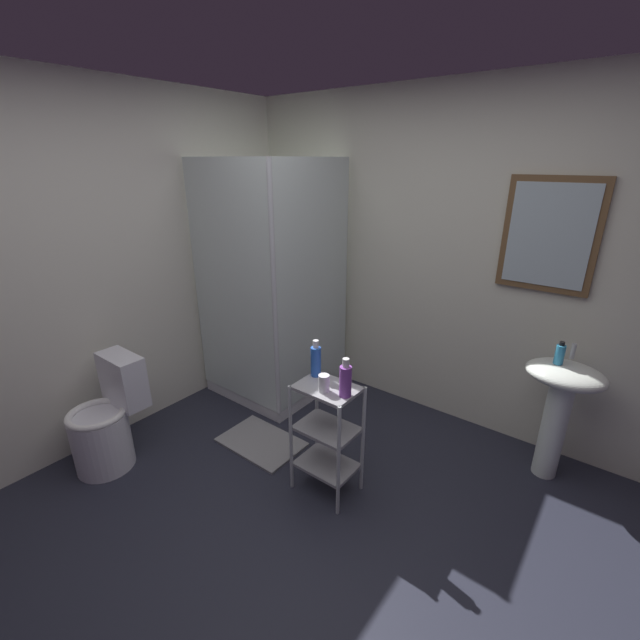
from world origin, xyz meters
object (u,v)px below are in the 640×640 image
pedestal_sink (560,398)px  storage_cart (327,430)px  hand_soap_bottle (560,354)px  conditioner_bottle_purple (345,380)px  bath_mat (261,442)px  toilet (107,423)px  shampoo_bottle_blue (316,360)px  rinse_cup (324,383)px  shower_stall (275,345)px

pedestal_sink → storage_cart: (-1.08, -1.01, -0.14)m
pedestal_sink → storage_cart: pedestal_sink is taller
storage_cart → hand_soap_bottle: 1.49m
conditioner_bottle_purple → bath_mat: size_ratio=0.39×
storage_cart → bath_mat: (-0.66, 0.06, -0.43)m
pedestal_sink → bath_mat: (-1.74, -0.94, -0.57)m
toilet → storage_cart: size_ratio=1.03×
pedestal_sink → shampoo_bottle_blue: shampoo_bottle_blue is taller
conditioner_bottle_purple → bath_mat: conditioner_bottle_purple is taller
toilet → shampoo_bottle_blue: 1.51m
conditioner_bottle_purple → pedestal_sink: bearing=47.5°
shampoo_bottle_blue → rinse_cup: shampoo_bottle_blue is taller
shampoo_bottle_blue → storage_cart: bearing=-26.7°
pedestal_sink → toilet: 2.97m
storage_cart → shampoo_bottle_blue: size_ratio=3.16×
shower_stall → storage_cart: shower_stall is taller
toilet → bath_mat: toilet is taller
hand_soap_bottle → shower_stall: bearing=-171.6°
hand_soap_bottle → rinse_cup: hand_soap_bottle is taller
toilet → shampoo_bottle_blue: shampoo_bottle_blue is taller
pedestal_sink → toilet: pedestal_sink is taller
pedestal_sink → storage_cart: size_ratio=1.09×
shower_stall → pedestal_sink: shower_stall is taller
pedestal_sink → storage_cart: bearing=-136.9°
toilet → storage_cart: (1.33, 0.71, 0.12)m
rinse_cup → hand_soap_bottle: bearing=45.8°
rinse_cup → conditioner_bottle_purple: bearing=14.3°
storage_cart → conditioner_bottle_purple: size_ratio=3.20×
conditioner_bottle_purple → shampoo_bottle_blue: shampoo_bottle_blue is taller
storage_cart → rinse_cup: bearing=-75.1°
toilet → bath_mat: bearing=48.9°
shower_stall → toilet: (-0.26, -1.39, -0.15)m
shower_stall → bath_mat: size_ratio=3.33×
storage_cart → hand_soap_bottle: (1.02, 0.99, 0.44)m
pedestal_sink → bath_mat: 2.06m
conditioner_bottle_purple → rinse_cup: bearing=-165.7°
shower_stall → toilet: shower_stall is taller
pedestal_sink → toilet: (-2.41, -1.71, -0.26)m
conditioner_bottle_purple → bath_mat: bearing=174.2°
conditioner_bottle_purple → shampoo_bottle_blue: 0.29m
storage_cart → shower_stall: bearing=147.5°
shower_stall → storage_cart: (1.07, -0.68, -0.03)m
pedestal_sink → shampoo_bottle_blue: bearing=-142.4°
shampoo_bottle_blue → bath_mat: size_ratio=0.39×
rinse_cup → bath_mat: (-0.67, 0.11, -0.78)m
toilet → bath_mat: 1.07m
toilet → storage_cart: toilet is taller
storage_cart → pedestal_sink: bearing=43.1°
shampoo_bottle_blue → bath_mat: 0.98m
hand_soap_bottle → bath_mat: bearing=-151.1°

